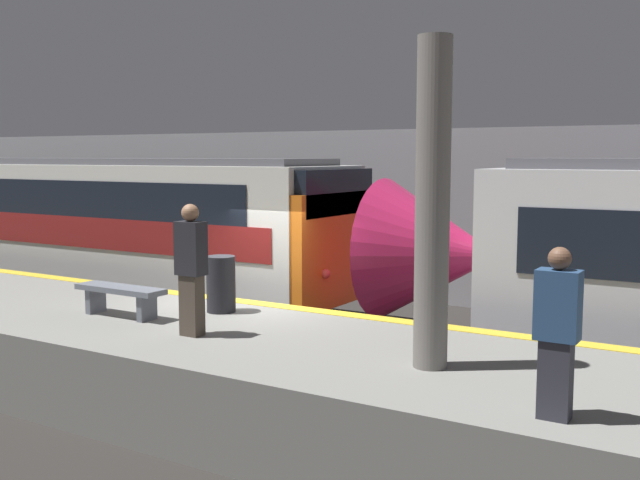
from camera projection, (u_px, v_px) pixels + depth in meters
ground_plane at (251, 366)px, 12.36m from camera, size 120.00×120.00×0.00m
platform at (176, 358)px, 10.78m from camera, size 40.00×3.59×1.12m
station_rear_barrier at (416, 216)px, 17.71m from camera, size 50.00×0.15×4.09m
support_pillar_near at (433, 205)px, 8.18m from camera, size 0.38×0.38×3.64m
train_boxy at (25, 224)px, 18.94m from camera, size 18.58×2.85×3.41m
person_waiting at (557, 330)px, 6.64m from camera, size 0.38×0.24×1.56m
person_walking at (191, 266)px, 9.74m from camera, size 0.38×0.24×1.74m
platform_bench at (120, 294)px, 10.97m from camera, size 1.50×0.40×0.45m
trash_bin at (221, 284)px, 11.30m from camera, size 0.44×0.44×0.85m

